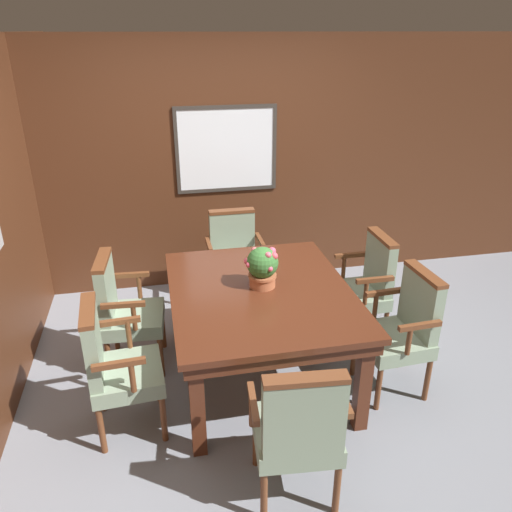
% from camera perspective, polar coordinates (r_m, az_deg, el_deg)
% --- Properties ---
extents(ground_plane, '(14.00, 14.00, 0.00)m').
position_cam_1_polar(ground_plane, '(3.94, 0.82, -14.34)').
color(ground_plane, gray).
extents(wall_back, '(7.20, 0.08, 2.45)m').
position_cam_1_polar(wall_back, '(5.03, -3.72, 10.13)').
color(wall_back, '#4C2816').
rests_on(wall_back, ground_plane).
extents(dining_table, '(1.29, 1.56, 0.76)m').
position_cam_1_polar(dining_table, '(3.65, 0.49, -5.17)').
color(dining_table, '#4C2314').
rests_on(dining_table, ground_plane).
extents(chair_head_near, '(0.54, 0.49, 0.94)m').
position_cam_1_polar(chair_head_near, '(2.84, 4.89, -18.97)').
color(chair_head_near, brown).
rests_on(chair_head_near, ground_plane).
extents(chair_left_far, '(0.48, 0.54, 0.94)m').
position_cam_1_polar(chair_left_far, '(3.98, -14.88, -5.73)').
color(chair_left_far, brown).
rests_on(chair_left_far, ground_plane).
extents(chair_left_near, '(0.48, 0.54, 0.94)m').
position_cam_1_polar(chair_left_near, '(3.39, -15.85, -11.72)').
color(chair_left_near, brown).
rests_on(chair_left_near, ground_plane).
extents(chair_right_far, '(0.45, 0.52, 0.94)m').
position_cam_1_polar(chair_right_far, '(4.30, 12.38, -3.09)').
color(chair_right_far, brown).
rests_on(chair_right_far, ground_plane).
extents(chair_head_far, '(0.52, 0.45, 0.94)m').
position_cam_1_polar(chair_head_far, '(4.70, -2.49, -0.04)').
color(chair_head_far, brown).
rests_on(chair_head_far, ground_plane).
extents(chair_right_near, '(0.47, 0.53, 0.94)m').
position_cam_1_polar(chair_right_near, '(3.77, 16.49, -7.74)').
color(chair_right_near, brown).
rests_on(chair_right_near, ground_plane).
extents(potted_plant, '(0.25, 0.24, 0.30)m').
position_cam_1_polar(potted_plant, '(3.58, 0.75, -1.21)').
color(potted_plant, '#B2603D').
rests_on(potted_plant, dining_table).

